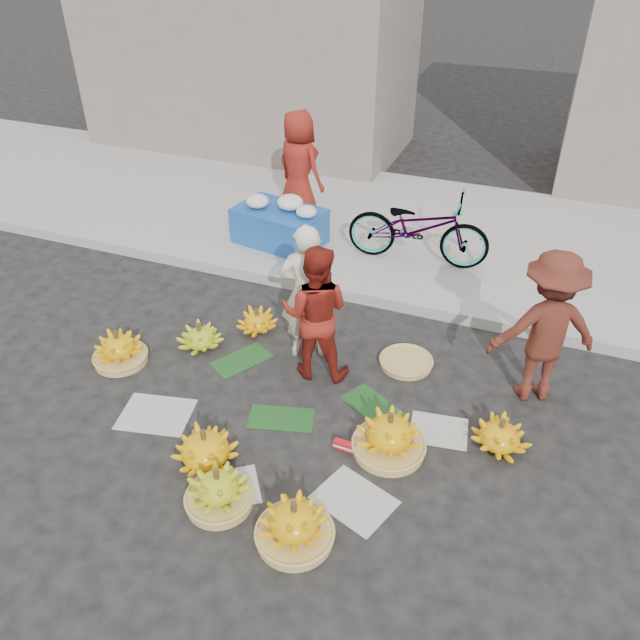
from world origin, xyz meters
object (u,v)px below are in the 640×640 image
(flower_table, at_px, (280,224))
(vendor_cream, at_px, (306,293))
(banana_bunch_0, at_px, (119,349))
(banana_bunch_4, at_px, (390,435))
(bicycle, at_px, (418,227))

(flower_table, bearing_deg, vendor_cream, -48.85)
(banana_bunch_0, relative_size, banana_bunch_4, 0.84)
(vendor_cream, height_order, flower_table, vendor_cream)
(banana_bunch_4, bearing_deg, vendor_cream, 138.44)
(banana_bunch_4, relative_size, vendor_cream, 0.43)
(banana_bunch_0, xyz_separation_m, banana_bunch_4, (3.16, -0.23, 0.03))
(banana_bunch_0, xyz_separation_m, vendor_cream, (1.87, 0.91, 0.62))
(flower_table, relative_size, bicycle, 0.70)
(banana_bunch_4, bearing_deg, banana_bunch_0, 175.87)
(flower_table, xyz_separation_m, bicycle, (1.97, 0.17, 0.21))
(bicycle, bearing_deg, banana_bunch_0, 137.85)
(banana_bunch_0, distance_m, banana_bunch_4, 3.16)
(banana_bunch_4, height_order, vendor_cream, vendor_cream)
(banana_bunch_4, xyz_separation_m, vendor_cream, (-1.28, 1.14, 0.60))
(banana_bunch_0, height_order, flower_table, flower_table)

